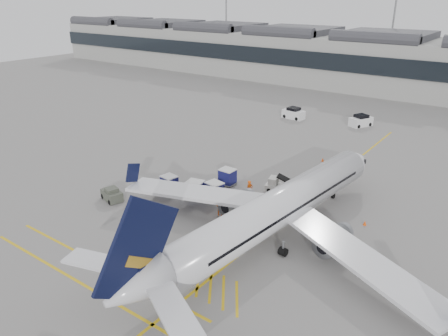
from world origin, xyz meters
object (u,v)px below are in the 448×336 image
Objects in this scene: baggage_cart_a at (215,190)px; ramp_agent_a at (250,190)px; belt_loader at (282,187)px; pushback_tug at (112,195)px; ramp_agent_b at (220,207)px; airliner_main at (274,211)px.

baggage_cart_a is 3.71m from ramp_agent_a.
ramp_agent_a reaches higher than baggage_cart_a.
belt_loader reaches higher than baggage_cart_a.
pushback_tug is (-8.50, -6.66, -0.38)m from baggage_cart_a.
baggage_cart_a is 3.74m from ramp_agent_b.
ramp_agent_a is 0.72× the size of pushback_tug.
ramp_agent_b is (2.66, -2.62, -0.09)m from baggage_cart_a.
baggage_cart_a is 1.00× the size of ramp_agent_a.
belt_loader is 2.41× the size of ramp_agent_a.
belt_loader reaches higher than ramp_agent_b.
ramp_agent_b is 0.64× the size of pushback_tug.
belt_loader is at bearing 58.77° from pushback_tug.
airliner_main is 12.70× the size of pushback_tug.
belt_loader is 4.08m from ramp_agent_a.
airliner_main is 19.76× the size of ramp_agent_b.
ramp_agent_a is (2.96, 2.23, 0.01)m from baggage_cart_a.
pushback_tug is at bearing 12.32° from ramp_agent_b.
ramp_agent_b is at bearing -158.24° from ramp_agent_a.
ramp_agent_b reaches higher than pushback_tug.
baggage_cart_a is at bearing -52.14° from ramp_agent_b.
belt_loader is (-4.13, 9.18, -2.22)m from airliner_main.
baggage_cart_a reaches higher than ramp_agent_b.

